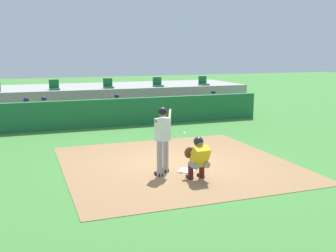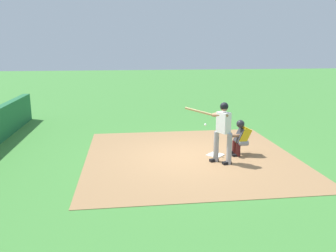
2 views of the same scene
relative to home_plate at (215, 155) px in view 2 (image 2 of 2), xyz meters
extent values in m
plane|color=#428438|center=(0.00, 0.80, -0.02)|extent=(80.00, 80.00, 0.00)
cube|color=#9E754C|center=(0.00, 0.80, -0.02)|extent=(6.40, 6.40, 0.01)
cube|color=white|center=(0.00, 0.00, 0.00)|extent=(0.62, 0.62, 0.02)
cylinder|color=#99999E|center=(-0.84, -0.17, 0.44)|extent=(0.15, 0.15, 0.92)
cylinder|color=#99999E|center=(-0.56, 0.14, 0.44)|extent=(0.15, 0.15, 0.92)
cube|color=white|center=(-0.70, -0.01, 1.20)|extent=(0.45, 0.39, 0.60)
sphere|color=#996B4C|center=(-0.70, -0.01, 1.63)|extent=(0.21, 0.21, 0.21)
sphere|color=black|center=(-0.70, -0.01, 1.66)|extent=(0.24, 0.24, 0.24)
cylinder|color=#996B4C|center=(-0.66, 0.09, 1.41)|extent=(0.53, 0.38, 0.18)
cylinder|color=#996B4C|center=(-0.47, 0.13, 1.41)|extent=(0.18, 0.27, 0.17)
cylinder|color=tan|center=(-0.27, 0.62, 1.45)|extent=(0.38, 0.81, 0.24)
cube|color=black|center=(-0.85, -0.11, 0.02)|extent=(0.17, 0.28, 0.09)
cube|color=black|center=(-0.57, 0.20, 0.02)|extent=(0.17, 0.28, 0.09)
cylinder|color=gray|center=(-0.17, -0.82, 0.40)|extent=(0.18, 0.33, 0.16)
cylinder|color=#4C1919|center=(-0.18, -0.67, 0.19)|extent=(0.14, 0.14, 0.42)
cube|color=black|center=(-0.18, -0.61, 0.02)|extent=(0.12, 0.25, 0.08)
cylinder|color=gray|center=(0.15, -0.80, 0.40)|extent=(0.18, 0.33, 0.16)
cylinder|color=#4C1919|center=(0.14, -0.65, 0.19)|extent=(0.14, 0.14, 0.42)
cube|color=black|center=(0.14, -0.59, 0.02)|extent=(0.12, 0.25, 0.08)
cube|color=gold|center=(-0.01, -0.86, 0.62)|extent=(0.42, 0.46, 0.57)
cube|color=#2D2D33|center=(-0.01, -0.74, 0.62)|extent=(0.39, 0.27, 0.45)
sphere|color=#996B4C|center=(-0.01, -0.78, 0.96)|extent=(0.21, 0.21, 0.21)
sphere|color=#232328|center=(-0.01, -0.76, 0.98)|extent=(0.25, 0.25, 0.25)
cylinder|color=#996B4C|center=(-0.06, -0.64, 0.62)|extent=(0.12, 0.45, 0.10)
ellipsoid|color=brown|center=(-0.11, -0.42, 0.62)|extent=(0.29, 0.13, 0.30)
sphere|color=white|center=(0.06, 0.33, 0.97)|extent=(0.07, 0.07, 0.07)
cylinder|color=#939399|center=(4.73, 7.85, 0.20)|extent=(0.13, 0.13, 0.45)
cube|color=maroon|center=(4.73, 7.80, 0.02)|extent=(0.11, 0.24, 0.08)
cylinder|color=#939399|center=(4.99, 8.05, 0.47)|extent=(0.15, 0.40, 0.15)
cylinder|color=#939399|center=(4.99, 7.85, 0.20)|extent=(0.13, 0.13, 0.45)
cube|color=maroon|center=(4.99, 7.80, 0.02)|extent=(0.11, 0.24, 0.08)
camera|label=1|loc=(-4.13, -9.84, 3.23)|focal=43.48mm
camera|label=2|loc=(-9.92, 2.77, 3.32)|focal=36.43mm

